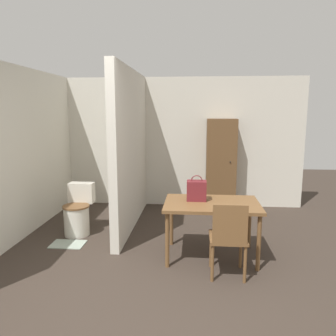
{
  "coord_description": "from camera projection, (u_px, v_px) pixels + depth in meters",
  "views": [
    {
      "loc": [
        0.47,
        -2.79,
        1.85
      ],
      "look_at": [
        0.11,
        1.57,
        1.1
      ],
      "focal_mm": 35.0,
      "sensor_mm": 36.0,
      "label": 1
    }
  ],
  "objects": [
    {
      "name": "ground_plane",
      "position": [
        143.0,
        310.0,
        3.09
      ],
      "size": [
        16.0,
        16.0,
        0.0
      ],
      "primitive_type": "plane",
      "color": "#382D26"
    },
    {
      "name": "wall_back",
      "position": [
        171.0,
        142.0,
        6.44
      ],
      "size": [
        5.07,
        0.12,
        2.5
      ],
      "color": "beige",
      "rests_on": "ground_plane"
    },
    {
      "name": "wall_left",
      "position": [
        20.0,
        153.0,
        4.81
      ],
      "size": [
        0.12,
        4.57,
        2.5
      ],
      "color": "beige",
      "rests_on": "ground_plane"
    },
    {
      "name": "partition_wall",
      "position": [
        131.0,
        149.0,
        5.26
      ],
      "size": [
        0.12,
        2.4,
        2.5
      ],
      "color": "beige",
      "rests_on": "ground_plane"
    },
    {
      "name": "dining_table",
      "position": [
        212.0,
        208.0,
        4.13
      ],
      "size": [
        1.19,
        0.8,
        0.72
      ],
      "color": "brown",
      "rests_on": "ground_plane"
    },
    {
      "name": "wooden_chair",
      "position": [
        228.0,
        236.0,
        3.63
      ],
      "size": [
        0.41,
        0.41,
        0.88
      ],
      "rotation": [
        0.0,
        0.0,
        -0.0
      ],
      "color": "brown",
      "rests_on": "ground_plane"
    },
    {
      "name": "toilet",
      "position": [
        78.0,
        213.0,
        4.99
      ],
      "size": [
        0.4,
        0.55,
        0.75
      ],
      "color": "silver",
      "rests_on": "ground_plane"
    },
    {
      "name": "handbag",
      "position": [
        197.0,
        190.0,
        4.2
      ],
      "size": [
        0.25,
        0.18,
        0.33
      ],
      "color": "maroon",
      "rests_on": "dining_table"
    },
    {
      "name": "wooden_cabinet",
      "position": [
        221.0,
        165.0,
        6.17
      ],
      "size": [
        0.55,
        0.4,
        1.72
      ],
      "color": "brown",
      "rests_on": "ground_plane"
    },
    {
      "name": "bath_mat",
      "position": [
        68.0,
        244.0,
        4.61
      ],
      "size": [
        0.47,
        0.31,
        0.01
      ],
      "color": "#99A899",
      "rests_on": "ground_plane"
    }
  ]
}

